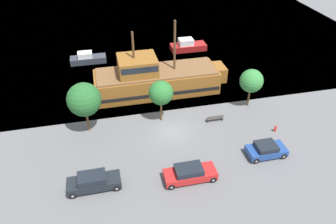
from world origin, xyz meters
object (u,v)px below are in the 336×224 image
object	(u,v)px
moored_boat_outer	(88,59)
fire_hydrant	(275,128)
moored_boat_dockside	(188,46)
pirate_ship	(155,79)
parked_car_curb_mid	(94,182)
bench_promenade_east	(215,118)
parked_car_curb_front	(190,173)
parked_car_curb_rear	(266,150)

from	to	relation	value
moored_boat_outer	fire_hydrant	bearing A→B (deg)	-48.08
moored_boat_dockside	moored_boat_outer	distance (m)	16.12
pirate_ship	fire_hydrant	world-z (taller)	pirate_ship
parked_car_curb_mid	fire_hydrant	bearing A→B (deg)	11.11
pirate_ship	bench_promenade_east	world-z (taller)	pirate_ship
moored_boat_dockside	parked_car_curb_front	distance (m)	28.74
moored_boat_outer	parked_car_curb_front	world-z (taller)	moored_boat_outer
parked_car_curb_front	parked_car_curb_rear	bearing A→B (deg)	9.93
moored_boat_dockside	parked_car_curb_rear	size ratio (longest dim) A/B	1.48
pirate_ship	parked_car_curb_mid	distance (m)	17.47
parked_car_curb_front	parked_car_curb_mid	size ratio (longest dim) A/B	1.02
parked_car_curb_rear	fire_hydrant	bearing A→B (deg)	49.64
bench_promenade_east	parked_car_curb_front	bearing A→B (deg)	-123.54
moored_boat_outer	fire_hydrant	world-z (taller)	moored_boat_outer
moored_boat_outer	bench_promenade_east	distance (m)	23.25
parked_car_curb_mid	bench_promenade_east	distance (m)	15.68
bench_promenade_east	fire_hydrant	bearing A→B (deg)	-28.99
parked_car_curb_mid	pirate_ship	bearing A→B (deg)	60.63
parked_car_curb_mid	fire_hydrant	world-z (taller)	parked_car_curb_mid
parked_car_curb_front	bench_promenade_east	distance (m)	9.63
moored_boat_outer	parked_car_curb_mid	world-z (taller)	moored_boat_outer
pirate_ship	parked_car_curb_rear	bearing A→B (deg)	-60.01
bench_promenade_east	parked_car_curb_mid	bearing A→B (deg)	-152.93
pirate_ship	parked_car_curb_front	world-z (taller)	pirate_ship
moored_boat_dockside	parked_car_curb_front	size ratio (longest dim) A/B	1.19
moored_boat_outer	parked_car_curb_mid	xyz separation A→B (m)	(-0.12, -25.82, 0.13)
parked_car_curb_rear	bench_promenade_east	xyz separation A→B (m)	(-3.03, 6.56, -0.26)
moored_boat_outer	pirate_ship	bearing A→B (deg)	-51.55
parked_car_curb_rear	fire_hydrant	size ratio (longest dim) A/B	5.07
moored_boat_outer	parked_car_curb_front	xyz separation A→B (m)	(8.52, -26.71, 0.10)
fire_hydrant	pirate_ship	bearing A→B (deg)	134.87
moored_boat_outer	parked_car_curb_front	distance (m)	28.03
fire_hydrant	bench_promenade_east	distance (m)	6.69
parked_car_curb_front	fire_hydrant	size ratio (longest dim) A/B	6.30
pirate_ship	parked_car_curb_mid	size ratio (longest dim) A/B	3.61
parked_car_curb_front	pirate_ship	bearing A→B (deg)	90.31
moored_boat_dockside	bench_promenade_east	size ratio (longest dim) A/B	3.04
bench_promenade_east	pirate_ship	bearing A→B (deg)	123.83
pirate_ship	bench_promenade_east	size ratio (longest dim) A/B	9.03
fire_hydrant	parked_car_curb_front	bearing A→B (deg)	-156.84
moored_boat_outer	parked_car_curb_mid	size ratio (longest dim) A/B	1.13
moored_boat_dockside	fire_hydrant	size ratio (longest dim) A/B	7.50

